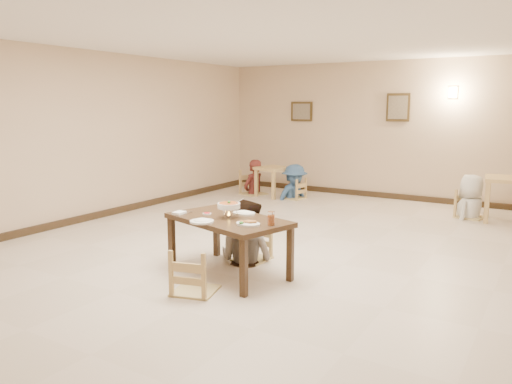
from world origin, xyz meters
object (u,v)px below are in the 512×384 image
Objects in this scene: bg_table_right at (509,185)px; curry_warmer at (229,206)px; drink_glass at (271,219)px; bg_chair_ll at (253,172)px; main_table at (228,224)px; bg_diner_a at (253,159)px; bg_chair_lr at (294,179)px; chair_near at (194,250)px; chair_far at (252,226)px; bg_diner_c at (473,175)px; bg_table_left at (274,173)px; main_diner at (246,200)px; bg_diner_b at (295,164)px; bg_chair_rl at (472,191)px.

curry_warmer is at bearing -118.15° from bg_table_right.
drink_glass is 0.15× the size of bg_chair_ll.
drink_glass is (0.64, -0.07, 0.15)m from main_table.
main_table is at bearing 37.92° from bg_diner_a.
chair_near is at bearing 25.33° from bg_chair_lr.
chair_far is 4.56m from bg_chair_lr.
bg_chair_lr is 0.54× the size of bg_diner_c.
curry_warmer is (-0.03, 0.71, 0.37)m from chair_near.
bg_table_left is at bearing 117.75° from chair_far.
chair_far is 0.55× the size of main_diner.
bg_chair_ll is 0.70× the size of bg_diner_b.
bg_diner_b is at bearing 99.90° from bg_chair_rl.
bg_chair_lr is (-1.62, 4.91, -0.19)m from main_table.
bg_diner_c is (-0.60, -0.02, 0.15)m from bg_table_right.
chair_near is 6.08× the size of drink_glass.
main_table is at bearing -103.17° from chair_near.
curry_warmer is 5.16m from bg_diner_b.
bg_chair_rl is at bearing 67.53° from curry_warmer.
bg_chair_rl reaches higher than chair_near.
chair_far is 4.76m from bg_table_left.
bg_chair_lr is 3.64m from bg_chair_rl.
bg_chair_rl is at bearing -114.11° from main_diner.
bg_diner_b is (-1.62, 4.90, -0.08)m from curry_warmer.
bg_diner_b is at bearing 114.37° from drink_glass.
bg_table_left is (-2.14, 4.90, -0.09)m from main_table.
bg_table_right is at bearing 108.59° from bg_diner_c.
bg_diner_c reaches higher than bg_table_left.
bg_chair_lr is at bearing 123.85° from main_table.
main_diner is 5.06m from bg_chair_ll.
bg_table_right is at bearing -72.32° from bg_chair_ll.
chair_far is 1.04m from drink_glass.
main_diner reaches higher than bg_diner_a.
drink_glass is 5.48m from bg_chair_lr.
bg_table_left is at bearing 113.73° from curry_warmer.
chair_far is at bearing -142.09° from bg_diner_b.
chair_far is at bearing -63.95° from bg_table_left.
chair_far is 5.76× the size of drink_glass.
bg_chair_ll is 0.66× the size of bg_diner_c.
bg_table_left is at bearing -62.93° from main_diner.
bg_table_right is at bearing 77.44° from main_table.
bg_chair_lr is at bearing -71.39° from bg_chair_ll.
bg_chair_lr is 0.54× the size of bg_diner_a.
bg_diner_b is (-2.26, 4.98, -0.01)m from drink_glass.
bg_table_right is 0.82× the size of bg_chair_ll.
main_diner reaches higher than curry_warmer.
bg_table_left is 0.94× the size of bg_table_right.
chair_far is at bearing -112.08° from main_diner.
bg_diner_a is (-2.70, 5.58, 0.33)m from chair_near.
chair_near is 0.80m from curry_warmer.
curry_warmer is at bearing -103.68° from chair_near.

